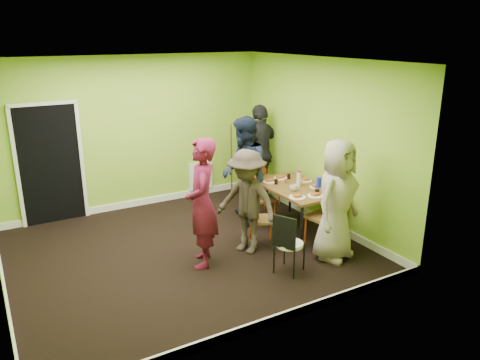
# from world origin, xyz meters

# --- Properties ---
(ground) EXTENTS (5.00, 5.00, 0.00)m
(ground) POSITION_xyz_m (0.00, 0.00, 0.00)
(ground) COLOR black
(ground) RESTS_ON ground
(room_walls) EXTENTS (5.04, 4.54, 2.82)m
(room_walls) POSITION_xyz_m (-0.02, 0.04, 0.99)
(room_walls) COLOR #86BA2F
(room_walls) RESTS_ON ground
(dining_table) EXTENTS (0.90, 1.50, 0.75)m
(dining_table) POSITION_xyz_m (1.93, -0.14, 0.70)
(dining_table) COLOR black
(dining_table) RESTS_ON ground
(chair_left_far) EXTENTS (0.47, 0.47, 1.03)m
(chair_left_far) POSITION_xyz_m (1.43, 0.30, 0.58)
(chair_left_far) COLOR #DC4814
(chair_left_far) RESTS_ON ground
(chair_left_near) EXTENTS (0.50, 0.50, 0.92)m
(chair_left_near) POSITION_xyz_m (1.04, -0.37, 0.52)
(chair_left_near) COLOR #DC4814
(chair_left_near) RESTS_ON ground
(chair_back_end) EXTENTS (0.56, 0.63, 1.14)m
(chair_back_end) POSITION_xyz_m (2.10, 1.30, 0.81)
(chair_back_end) COLOR #DC4814
(chair_back_end) RESTS_ON ground
(chair_front_end) EXTENTS (0.49, 0.50, 1.06)m
(chair_front_end) POSITION_xyz_m (1.89, -1.01, 0.59)
(chair_front_end) COLOR #DC4814
(chair_front_end) RESTS_ON ground
(chair_bentwood) EXTENTS (0.46, 0.45, 0.87)m
(chair_bentwood) POSITION_xyz_m (0.93, -1.33, 0.48)
(chair_bentwood) COLOR black
(chair_bentwood) RESTS_ON ground
(easel) EXTENTS (0.60, 0.57, 1.51)m
(easel) POSITION_xyz_m (2.01, 1.80, 0.75)
(easel) COLOR brown
(easel) RESTS_ON ground
(plate_near_left) EXTENTS (0.23, 0.23, 0.01)m
(plate_near_left) POSITION_xyz_m (1.69, 0.27, 0.76)
(plate_near_left) COLOR white
(plate_near_left) RESTS_ON dining_table
(plate_near_right) EXTENTS (0.26, 0.26, 0.01)m
(plate_near_right) POSITION_xyz_m (1.62, -0.59, 0.76)
(plate_near_right) COLOR white
(plate_near_right) RESTS_ON dining_table
(plate_far_back) EXTENTS (0.23, 0.23, 0.01)m
(plate_far_back) POSITION_xyz_m (1.95, 0.34, 0.76)
(plate_far_back) COLOR white
(plate_far_back) RESTS_ON dining_table
(plate_far_front) EXTENTS (0.26, 0.26, 0.01)m
(plate_far_front) POSITION_xyz_m (1.91, -0.67, 0.76)
(plate_far_front) COLOR white
(plate_far_front) RESTS_ON dining_table
(plate_wall_back) EXTENTS (0.23, 0.23, 0.01)m
(plate_wall_back) POSITION_xyz_m (2.25, 0.02, 0.76)
(plate_wall_back) COLOR white
(plate_wall_back) RESTS_ON dining_table
(plate_wall_front) EXTENTS (0.21, 0.21, 0.01)m
(plate_wall_front) POSITION_xyz_m (2.19, -0.34, 0.76)
(plate_wall_front) COLOR white
(plate_wall_front) RESTS_ON dining_table
(thermos) EXTENTS (0.07, 0.07, 0.24)m
(thermos) POSITION_xyz_m (1.98, -0.14, 0.87)
(thermos) COLOR white
(thermos) RESTS_ON dining_table
(blue_bottle) EXTENTS (0.08, 0.08, 0.19)m
(blue_bottle) POSITION_xyz_m (2.19, -0.40, 0.84)
(blue_bottle) COLOR #1727AD
(blue_bottle) RESTS_ON dining_table
(orange_bottle) EXTENTS (0.03, 0.03, 0.07)m
(orange_bottle) POSITION_xyz_m (1.88, 0.09, 0.79)
(orange_bottle) COLOR #DC4814
(orange_bottle) RESTS_ON dining_table
(glass_mid) EXTENTS (0.06, 0.06, 0.09)m
(glass_mid) POSITION_xyz_m (1.71, 0.12, 0.80)
(glass_mid) COLOR black
(glass_mid) RESTS_ON dining_table
(glass_back) EXTENTS (0.06, 0.06, 0.09)m
(glass_back) POSITION_xyz_m (2.07, 0.27, 0.80)
(glass_back) COLOR black
(glass_back) RESTS_ON dining_table
(glass_front) EXTENTS (0.07, 0.07, 0.09)m
(glass_front) POSITION_xyz_m (1.98, -0.62, 0.79)
(glass_front) COLOR black
(glass_front) RESTS_ON dining_table
(cup_a) EXTENTS (0.13, 0.13, 0.10)m
(cup_a) POSITION_xyz_m (1.77, -0.30, 0.80)
(cup_a) COLOR white
(cup_a) RESTS_ON dining_table
(cup_b) EXTENTS (0.09, 0.09, 0.09)m
(cup_b) POSITION_xyz_m (2.02, -0.13, 0.79)
(cup_b) COLOR white
(cup_b) RESTS_ON dining_table
(person_standing) EXTENTS (0.68, 0.79, 1.83)m
(person_standing) POSITION_xyz_m (0.06, -0.50, 0.92)
(person_standing) COLOR #5C0F2B
(person_standing) RESTS_ON ground
(person_left_far) EXTENTS (0.97, 1.09, 1.85)m
(person_left_far) POSITION_xyz_m (1.33, 0.53, 0.93)
(person_left_far) COLOR black
(person_left_far) RESTS_ON ground
(person_left_near) EXTENTS (0.96, 1.17, 1.58)m
(person_left_near) POSITION_xyz_m (0.80, -0.46, 0.79)
(person_left_near) COLOR #332A22
(person_left_near) RESTS_ON ground
(person_back_end) EXTENTS (1.18, 0.73, 1.88)m
(person_back_end) POSITION_xyz_m (2.21, 1.42, 0.94)
(person_back_end) COLOR black
(person_back_end) RESTS_ON ground
(person_front_end) EXTENTS (1.01, 0.83, 1.77)m
(person_front_end) POSITION_xyz_m (1.81, -1.26, 0.89)
(person_front_end) COLOR gray
(person_front_end) RESTS_ON ground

